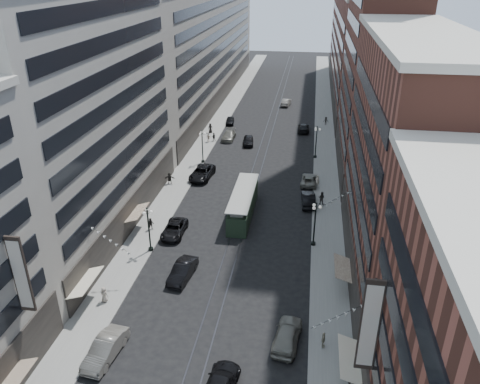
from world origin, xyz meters
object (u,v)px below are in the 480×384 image
Objects in this scene: car_1 at (105,349)px; car_4 at (287,335)px; car_11 at (309,180)px; lamppost_se_mid at (316,141)px; car_2 at (174,229)px; car_12 at (303,128)px; pedestrian_1 at (104,294)px; pedestrian_extra_1 at (210,128)px; streetcar at (243,204)px; car_14 at (286,102)px; pedestrian_6 at (208,138)px; car_13 at (248,141)px; pedestrian_2 at (151,224)px; lamppost_sw_mid at (202,145)px; pedestrian_5 at (170,178)px; pedestrian_8 at (317,181)px; lamppost_sw_far at (149,228)px; pedestrian_7 at (321,198)px; car_7 at (202,173)px; pedestrian_4 at (323,340)px; pedestrian_9 at (326,121)px; car_9 at (230,121)px; lamppost_se_far at (315,223)px; pedestrian_extra_0 at (352,377)px; pedestrian_extra_2 at (214,137)px; car_5 at (183,271)px; car_10 at (308,199)px; car_8 at (229,135)px.

car_4 is at bearing 21.72° from car_1.
lamppost_se_mid is at bearing -90.19° from car_11.
car_2 is 1.00× the size of car_12.
pedestrian_1 is 0.86× the size of pedestrian_extra_1.
streetcar is 2.32× the size of car_4.
pedestrian_6 is (-12.59, -27.78, 0.15)m from car_14.
pedestrian_2 is at bearing -110.05° from car_13.
car_12 is 2.84× the size of pedestrian_extra_1.
lamppost_sw_mid is 10.23m from pedestrian_6.
pedestrian_6 is at bearing 73.56° from pedestrian_5.
car_4 is at bearing 75.12° from pedestrian_8.
lamppost_sw_far is 36.91m from lamppost_se_mid.
pedestrian_7 is (0.96, -17.34, -2.05)m from lamppost_se_mid.
lamppost_sw_mid is 15.42m from pedestrian_extra_1.
lamppost_se_mid is 11.01m from car_11.
streetcar reaches higher than car_14.
streetcar reaches higher than pedestrian_2.
car_4 is 1.15× the size of car_13.
car_13 is at bearing 77.26° from car_7.
lamppost_se_mid is at bearing 67.10° from streetcar.
pedestrian_4 is 58.48m from car_12.
car_1 is 69.46m from pedestrian_9.
lamppost_se_mid reaches higher than car_9.
pedestrian_8 reaches higher than car_13.
car_1 is 40.71m from car_11.
lamppost_se_far is at bearing -90.17° from car_4.
lamppost_se_mid is at bearing -85.55° from car_4.
streetcar is (-9.20, -21.78, -1.55)m from lamppost_se_mid.
car_11 is at bearing 13.69° from pedestrian_4.
pedestrian_extra_0 is 1.20× the size of pedestrian_extra_2.
lamppost_sw_mid reaches higher than car_5.
pedestrian_extra_2 is at bearing 87.33° from pedestrian_extra_1.
car_9 is at bearing -110.38° from pedestrian_extra_2.
lamppost_se_far reaches higher than pedestrian_extra_2.
car_7 is 42.38m from pedestrian_extra_0.
pedestrian_extra_1 is at bearing -85.19° from pedestrian_extra_2.
pedestrian_5 is (-1.61, 13.49, 0.08)m from pedestrian_2.
car_5 is at bearing -127.88° from pedestrian_1.
car_12 is (17.48, 55.46, -0.19)m from pedestrian_1.
pedestrian_6 is (-19.59, 32.93, -2.14)m from lamppost_se_far.
car_4 is at bearing 83.08° from car_10.
car_13 is 2.97× the size of pedestrian_extra_2.
car_2 is 1.16× the size of car_13.
car_11 is 3.14× the size of pedestrian_6.
pedestrian_8 is (17.09, 16.11, 0.34)m from car_2.
lamppost_se_far is at bearing -132.10° from pedestrian_1.
car_4 is 63.04m from pedestrian_9.
car_5 is at bearing -85.73° from car_8.
car_2 is 19.08m from car_10.
pedestrian_7 is at bearing -89.31° from car_4.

